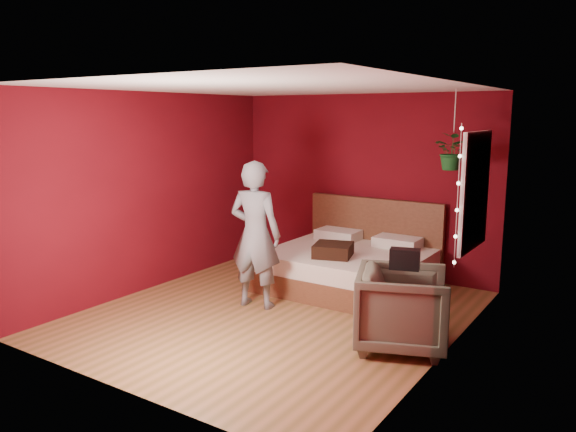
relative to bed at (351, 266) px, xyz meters
name	(u,v)px	position (x,y,z in m)	size (l,w,h in m)	color
floor	(277,314)	(-0.24, -1.43, -0.29)	(4.50, 4.50, 0.00)	#96623C
room_walls	(276,171)	(-0.24, -1.43, 1.39)	(4.04, 4.54, 2.62)	#5E0912
window	(475,191)	(1.72, -0.53, 1.21)	(0.05, 0.97, 1.27)	white
fairy_lights	(458,197)	(1.70, -1.05, 1.21)	(0.04, 0.04, 1.45)	silver
bed	(351,266)	(0.00, 0.00, 0.00)	(2.04, 1.73, 1.12)	brown
person	(255,235)	(-0.61, -1.33, 0.60)	(0.65, 0.43, 1.78)	slate
armchair	(402,309)	(1.35, -1.53, 0.11)	(0.86, 0.89, 0.81)	#565443
handbag	(405,259)	(1.35, -1.52, 0.62)	(0.29, 0.14, 0.21)	black
throw_pillow	(333,250)	(-0.04, -0.44, 0.30)	(0.47, 0.47, 0.17)	black
hanging_plant	(453,152)	(1.29, 0.04, 1.58)	(0.50, 0.47, 0.95)	silver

